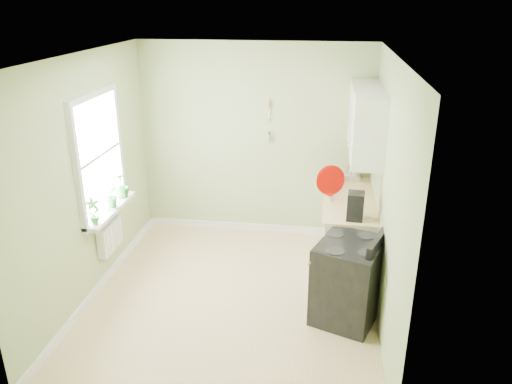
# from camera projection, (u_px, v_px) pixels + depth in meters

# --- Properties ---
(floor) EXTENTS (3.20, 3.60, 0.02)m
(floor) POSITION_uv_depth(u_px,v_px,m) (233.00, 298.00, 5.74)
(floor) COLOR tan
(floor) RESTS_ON ground
(ceiling) EXTENTS (3.20, 3.60, 0.02)m
(ceiling) POSITION_uv_depth(u_px,v_px,m) (228.00, 55.00, 4.75)
(ceiling) COLOR white
(ceiling) RESTS_ON wall_back
(wall_back) EXTENTS (3.20, 0.02, 2.70)m
(wall_back) POSITION_uv_depth(u_px,v_px,m) (255.00, 142.00, 6.91)
(wall_back) COLOR #ADBC80
(wall_back) RESTS_ON floor
(wall_left) EXTENTS (0.02, 3.60, 2.70)m
(wall_left) POSITION_uv_depth(u_px,v_px,m) (86.00, 181.00, 5.45)
(wall_left) COLOR #ADBC80
(wall_left) RESTS_ON floor
(wall_right) EXTENTS (0.02, 3.60, 2.70)m
(wall_right) POSITION_uv_depth(u_px,v_px,m) (387.00, 196.00, 5.04)
(wall_right) COLOR #ADBC80
(wall_right) RESTS_ON floor
(base_cabinets) EXTENTS (0.60, 1.60, 0.87)m
(base_cabinets) POSITION_uv_depth(u_px,v_px,m) (347.00, 232.00, 6.33)
(base_cabinets) COLOR white
(base_cabinets) RESTS_ON floor
(countertop) EXTENTS (0.64, 1.60, 0.04)m
(countertop) POSITION_uv_depth(u_px,v_px,m) (349.00, 199.00, 6.17)
(countertop) COLOR beige
(countertop) RESTS_ON base_cabinets
(upper_cabinets) EXTENTS (0.35, 1.40, 0.80)m
(upper_cabinets) POSITION_uv_depth(u_px,v_px,m) (366.00, 122.00, 5.89)
(upper_cabinets) COLOR white
(upper_cabinets) RESTS_ON wall_right
(window) EXTENTS (0.06, 1.14, 1.44)m
(window) POSITION_uv_depth(u_px,v_px,m) (98.00, 155.00, 5.65)
(window) COLOR white
(window) RESTS_ON wall_left
(window_sill) EXTENTS (0.18, 1.14, 0.04)m
(window_sill) POSITION_uv_depth(u_px,v_px,m) (111.00, 210.00, 5.89)
(window_sill) COLOR white
(window_sill) RESTS_ON wall_left
(radiator) EXTENTS (0.12, 0.50, 0.35)m
(radiator) POSITION_uv_depth(u_px,v_px,m) (110.00, 237.00, 5.97)
(radiator) COLOR white
(radiator) RESTS_ON wall_left
(wall_utensils) EXTENTS (0.02, 0.14, 0.58)m
(wall_utensils) POSITION_uv_depth(u_px,v_px,m) (269.00, 128.00, 6.78)
(wall_utensils) COLOR beige
(wall_utensils) RESTS_ON wall_back
(stove) EXTENTS (0.86, 0.89, 1.00)m
(stove) POSITION_uv_depth(u_px,v_px,m) (349.00, 280.00, 5.25)
(stove) COLOR black
(stove) RESTS_ON floor
(stand_mixer) EXTENTS (0.23, 0.36, 0.41)m
(stand_mixer) POSITION_uv_depth(u_px,v_px,m) (354.00, 166.00, 6.77)
(stand_mixer) COLOR #B2B2B7
(stand_mixer) RESTS_ON countertop
(kettle) EXTENTS (0.19, 0.11, 0.20)m
(kettle) POSITION_uv_depth(u_px,v_px,m) (335.00, 177.00, 6.56)
(kettle) COLOR silver
(kettle) RESTS_ON countertop
(coffee_maker) EXTENTS (0.20, 0.21, 0.31)m
(coffee_maker) POSITION_uv_depth(u_px,v_px,m) (355.00, 207.00, 5.52)
(coffee_maker) COLOR black
(coffee_maker) RESTS_ON countertop
(red_tray) EXTENTS (0.37, 0.21, 0.38)m
(red_tray) POSITION_uv_depth(u_px,v_px,m) (331.00, 180.00, 6.20)
(red_tray) COLOR #A00600
(red_tray) RESTS_ON countertop
(jar) EXTENTS (0.07, 0.07, 0.08)m
(jar) POSITION_uv_depth(u_px,v_px,m) (330.00, 197.00, 6.06)
(jar) COLOR beige
(jar) RESTS_ON countertop
(plant_a) EXTENTS (0.20, 0.20, 0.31)m
(plant_a) POSITION_uv_depth(u_px,v_px,m) (93.00, 211.00, 5.41)
(plant_a) COLOR #2C722D
(plant_a) RESTS_ON window_sill
(plant_b) EXTENTS (0.16, 0.19, 0.30)m
(plant_b) POSITION_uv_depth(u_px,v_px,m) (112.00, 195.00, 5.86)
(plant_b) COLOR #2C722D
(plant_b) RESTS_ON window_sill
(plant_c) EXTENTS (0.25, 0.25, 0.32)m
(plant_c) POSITION_uv_depth(u_px,v_px,m) (122.00, 185.00, 6.15)
(plant_c) COLOR #2C722D
(plant_c) RESTS_ON window_sill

